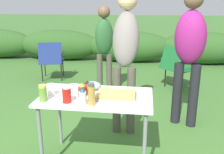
{
  "coord_description": "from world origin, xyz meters",
  "views": [
    {
      "loc": [
        0.46,
        -2.25,
        1.63
      ],
      "look_at": [
        0.14,
        0.16,
        0.89
      ],
      "focal_mm": 40.0,
      "sensor_mm": 36.0,
      "label": 1
    }
  ],
  "objects_px": {
    "spice_jar": "(92,95)",
    "standing_person_with_beanie": "(104,42)",
    "mixing_bowl": "(92,86)",
    "camp_chair_green_behind_table": "(177,65)",
    "hot_sauce_bottle": "(87,88)",
    "ketchup_bottle": "(67,94)",
    "standing_person_in_red_jacket": "(126,41)",
    "camp_chair_near_hedge": "(51,59)",
    "paper_cup_stack": "(51,90)",
    "beer_bottle": "(82,90)",
    "plate_stack": "(73,88)",
    "food_tray": "(116,95)",
    "mayo_bottle": "(83,97)",
    "relish_jar": "(43,93)",
    "standing_person_in_navy_coat": "(189,48)",
    "folding_table": "(96,103)"
  },
  "relations": [
    {
      "from": "beer_bottle",
      "to": "camp_chair_near_hedge",
      "type": "height_order",
      "value": "beer_bottle"
    },
    {
      "from": "beer_bottle",
      "to": "plate_stack",
      "type": "bearing_deg",
      "value": 125.54
    },
    {
      "from": "beer_bottle",
      "to": "mayo_bottle",
      "type": "bearing_deg",
      "value": -73.2
    },
    {
      "from": "standing_person_in_red_jacket",
      "to": "camp_chair_green_behind_table",
      "type": "relative_size",
      "value": 2.14
    },
    {
      "from": "paper_cup_stack",
      "to": "relish_jar",
      "type": "height_order",
      "value": "relish_jar"
    },
    {
      "from": "food_tray",
      "to": "relish_jar",
      "type": "height_order",
      "value": "relish_jar"
    },
    {
      "from": "ketchup_bottle",
      "to": "camp_chair_near_hedge",
      "type": "bearing_deg",
      "value": 113.7
    },
    {
      "from": "beer_bottle",
      "to": "mixing_bowl",
      "type": "bearing_deg",
      "value": 77.15
    },
    {
      "from": "mayo_bottle",
      "to": "camp_chair_near_hedge",
      "type": "distance_m",
      "value": 3.27
    },
    {
      "from": "spice_jar",
      "to": "standing_person_in_navy_coat",
      "type": "relative_size",
      "value": 0.12
    },
    {
      "from": "beer_bottle",
      "to": "food_tray",
      "type": "bearing_deg",
      "value": 3.09
    },
    {
      "from": "hot_sauce_bottle",
      "to": "paper_cup_stack",
      "type": "bearing_deg",
      "value": -166.6
    },
    {
      "from": "paper_cup_stack",
      "to": "ketchup_bottle",
      "type": "xyz_separation_m",
      "value": [
        0.21,
        -0.15,
        0.03
      ]
    },
    {
      "from": "beer_bottle",
      "to": "standing_person_in_navy_coat",
      "type": "xyz_separation_m",
      "value": [
        1.15,
        1.03,
        0.26
      ]
    },
    {
      "from": "folding_table",
      "to": "camp_chair_green_behind_table",
      "type": "relative_size",
      "value": 1.32
    },
    {
      "from": "folding_table",
      "to": "standing_person_with_beanie",
      "type": "bearing_deg",
      "value": 96.97
    },
    {
      "from": "mixing_bowl",
      "to": "camp_chair_green_behind_table",
      "type": "bearing_deg",
      "value": 63.22
    },
    {
      "from": "spice_jar",
      "to": "standing_person_with_beanie",
      "type": "distance_m",
      "value": 2.18
    },
    {
      "from": "ketchup_bottle",
      "to": "hot_sauce_bottle",
      "type": "bearing_deg",
      "value": 59.75
    },
    {
      "from": "camp_chair_near_hedge",
      "to": "plate_stack",
      "type": "bearing_deg",
      "value": -77.76
    },
    {
      "from": "mixing_bowl",
      "to": "ketchup_bottle",
      "type": "distance_m",
      "value": 0.42
    },
    {
      "from": "mayo_bottle",
      "to": "ketchup_bottle",
      "type": "distance_m",
      "value": 0.16
    },
    {
      "from": "ketchup_bottle",
      "to": "standing_person_in_navy_coat",
      "type": "xyz_separation_m",
      "value": [
        1.25,
        1.19,
        0.24
      ]
    },
    {
      "from": "plate_stack",
      "to": "standing_person_with_beanie",
      "type": "xyz_separation_m",
      "value": [
        0.05,
        1.75,
        0.21
      ]
    },
    {
      "from": "food_tray",
      "to": "plate_stack",
      "type": "height_order",
      "value": "food_tray"
    },
    {
      "from": "paper_cup_stack",
      "to": "hot_sauce_bottle",
      "type": "xyz_separation_m",
      "value": [
        0.35,
        0.08,
        0.01
      ]
    },
    {
      "from": "folding_table",
      "to": "mayo_bottle",
      "type": "distance_m",
      "value": 0.29
    },
    {
      "from": "mayo_bottle",
      "to": "camp_chair_near_hedge",
      "type": "xyz_separation_m",
      "value": [
        -1.43,
        2.92,
        -0.35
      ]
    },
    {
      "from": "paper_cup_stack",
      "to": "ketchup_bottle",
      "type": "relative_size",
      "value": 0.65
    },
    {
      "from": "standing_person_in_red_jacket",
      "to": "camp_chair_green_behind_table",
      "type": "height_order",
      "value": "standing_person_in_red_jacket"
    },
    {
      "from": "paper_cup_stack",
      "to": "standing_person_in_red_jacket",
      "type": "relative_size",
      "value": 0.06
    },
    {
      "from": "standing_person_with_beanie",
      "to": "spice_jar",
      "type": "bearing_deg",
      "value": -103.64
    },
    {
      "from": "hot_sauce_bottle",
      "to": "ketchup_bottle",
      "type": "relative_size",
      "value": 0.81
    },
    {
      "from": "standing_person_in_navy_coat",
      "to": "plate_stack",
      "type": "bearing_deg",
      "value": -125.0
    },
    {
      "from": "hot_sauce_bottle",
      "to": "ketchup_bottle",
      "type": "bearing_deg",
      "value": -120.25
    },
    {
      "from": "folding_table",
      "to": "camp_chair_near_hedge",
      "type": "distance_m",
      "value": 3.09
    },
    {
      "from": "relish_jar",
      "to": "standing_person_in_navy_coat",
      "type": "height_order",
      "value": "standing_person_in_navy_coat"
    },
    {
      "from": "mayo_bottle",
      "to": "hot_sauce_bottle",
      "type": "xyz_separation_m",
      "value": [
        -0.02,
        0.27,
        -0.01
      ]
    },
    {
      "from": "standing_person_in_red_jacket",
      "to": "camp_chair_near_hedge",
      "type": "bearing_deg",
      "value": 133.71
    },
    {
      "from": "plate_stack",
      "to": "mayo_bottle",
      "type": "height_order",
      "value": "mayo_bottle"
    },
    {
      "from": "plate_stack",
      "to": "beer_bottle",
      "type": "height_order",
      "value": "beer_bottle"
    },
    {
      "from": "spice_jar",
      "to": "standing_person_with_beanie",
      "type": "xyz_separation_m",
      "value": [
        -0.24,
        2.16,
        0.12
      ]
    },
    {
      "from": "hot_sauce_bottle",
      "to": "ketchup_bottle",
      "type": "xyz_separation_m",
      "value": [
        -0.14,
        -0.24,
        0.02
      ]
    },
    {
      "from": "camp_chair_near_hedge",
      "to": "mixing_bowl",
      "type": "bearing_deg",
      "value": -73.96
    },
    {
      "from": "camp_chair_near_hedge",
      "to": "standing_person_in_navy_coat",
      "type": "bearing_deg",
      "value": -47.55
    },
    {
      "from": "hot_sauce_bottle",
      "to": "standing_person_with_beanie",
      "type": "bearing_deg",
      "value": 94.27
    },
    {
      "from": "standing_person_in_red_jacket",
      "to": "mixing_bowl",
      "type": "bearing_deg",
      "value": -115.19
    },
    {
      "from": "beer_bottle",
      "to": "folding_table",
      "type": "bearing_deg",
      "value": 17.02
    },
    {
      "from": "mixing_bowl",
      "to": "relish_jar",
      "type": "bearing_deg",
      "value": -134.48
    },
    {
      "from": "beer_bottle",
      "to": "hot_sauce_bottle",
      "type": "xyz_separation_m",
      "value": [
        0.04,
        0.08,
        0.0
      ]
    }
  ]
}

